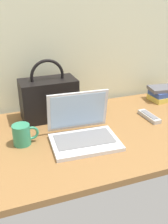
% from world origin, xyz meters
% --- Properties ---
extents(desk, '(1.60, 0.76, 0.03)m').
position_xyz_m(desk, '(0.00, 0.00, 0.01)').
color(desk, olive).
rests_on(desk, ground).
extents(laptop, '(0.32, 0.27, 0.22)m').
position_xyz_m(laptop, '(-0.05, -0.05, 0.08)').
color(laptop, silver).
rests_on(laptop, desk).
extents(coffee_mug, '(0.12, 0.08, 0.10)m').
position_xyz_m(coffee_mug, '(-0.32, 0.01, 0.08)').
color(coffee_mug, '#338C66').
rests_on(coffee_mug, desk).
extents(remote_control_far, '(0.05, 0.16, 0.02)m').
position_xyz_m(remote_control_far, '(0.37, 0.04, 0.04)').
color(remote_control_far, '#B7B7B7').
rests_on(remote_control_far, desk).
extents(handbag, '(0.30, 0.16, 0.33)m').
position_xyz_m(handbag, '(-0.14, 0.24, 0.15)').
color(handbag, black).
rests_on(handbag, desk).
extents(book_stack, '(0.20, 0.14, 0.09)m').
position_xyz_m(book_stack, '(0.61, 0.25, 0.07)').
color(book_stack, '#D8BF4C').
rests_on(book_stack, desk).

